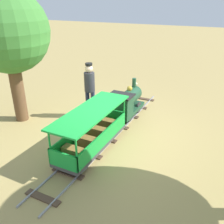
{
  "coord_description": "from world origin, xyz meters",
  "views": [
    {
      "loc": [
        2.57,
        -4.94,
        3.22
      ],
      "look_at": [
        0.0,
        0.22,
        0.55
      ],
      "focal_mm": 39.18,
      "sensor_mm": 36.0,
      "label": 1
    }
  ],
  "objects": [
    {
      "name": "oak_tree_near",
      "position": [
        -2.67,
        -0.34,
        2.44
      ],
      "size": [
        2.13,
        2.13,
        3.54
      ],
      "color": "brown",
      "rests_on": "ground_plane"
    },
    {
      "name": "track",
      "position": [
        0.0,
        0.11,
        0.02
      ],
      "size": [
        0.72,
        6.05,
        0.04
      ],
      "color": "gray",
      "rests_on": "ground_plane"
    },
    {
      "name": "ground_plane",
      "position": [
        0.0,
        0.0,
        0.0
      ],
      "size": [
        60.0,
        60.0,
        0.0
      ],
      "primitive_type": "plane",
      "color": "#A38C51"
    },
    {
      "name": "passenger_car",
      "position": [
        0.0,
        -0.79,
        0.42
      ],
      "size": [
        0.78,
        2.35,
        0.97
      ],
      "color": "#3F3F3F",
      "rests_on": "ground_plane"
    },
    {
      "name": "conductor_person",
      "position": [
        -0.98,
        0.74,
        0.96
      ],
      "size": [
        0.3,
        0.3,
        1.62
      ],
      "color": "#282D47",
      "rests_on": "ground_plane"
    },
    {
      "name": "locomotive",
      "position": [
        0.0,
        1.14,
        0.48
      ],
      "size": [
        0.68,
        1.45,
        1.01
      ],
      "color": "#1E472D",
      "rests_on": "ground_plane"
    }
  ]
}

